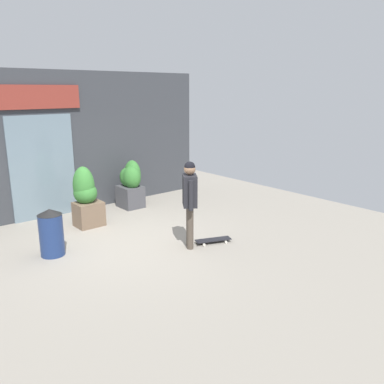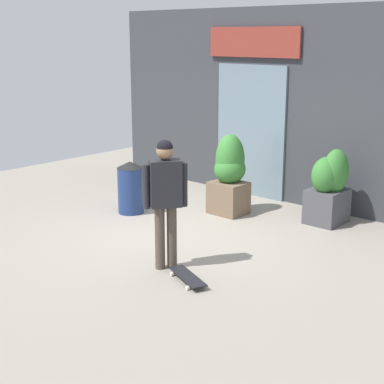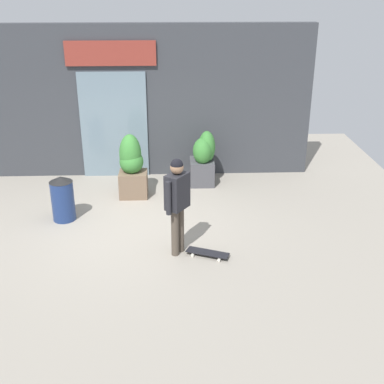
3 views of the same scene
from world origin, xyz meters
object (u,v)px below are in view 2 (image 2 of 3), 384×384
Objects in this scene: skateboard at (187,277)px; planter_box_left at (230,171)px; skateboarder at (165,191)px; planter_box_right at (330,184)px; trash_bin at (130,187)px.

planter_box_left is (-1.46, 2.68, 0.67)m from skateboard.
skateboarder reaches higher than planter_box_right.
skateboarder is 2.69m from trash_bin.
skateboarder is 2.74m from planter_box_left.
skateboard is 3.15m from trash_bin.
planter_box_right is at bearing 113.98° from skateboarder.
skateboarder is 1.39× the size of planter_box_right.
planter_box_right is (0.62, 3.15, -0.40)m from skateboarder.
planter_box_left is 1.51× the size of trash_bin.
planter_box_left is 1.11× the size of planter_box_right.
skateboard is 0.55× the size of planter_box_left.
skateboard is 3.13m from planter_box_left.
skateboarder is at bearing -101.22° from planter_box_right.
planter_box_left is 1.69m from planter_box_right.
planter_box_left is 1.74m from trash_bin.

